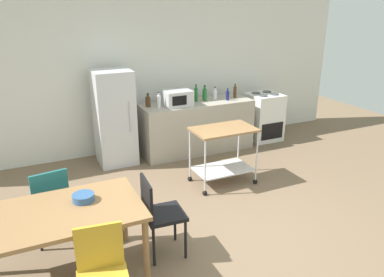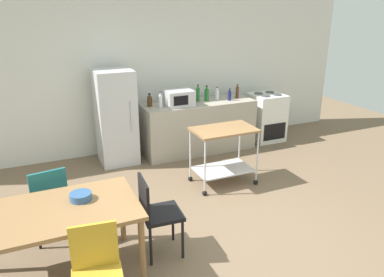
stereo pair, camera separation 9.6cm
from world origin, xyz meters
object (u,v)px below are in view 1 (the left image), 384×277
Objects in this scene: fruit_bowl at (83,197)px; microwave at (178,98)px; bottle_wine at (148,101)px; bottle_soda at (235,92)px; chair_mustard at (102,273)px; chair_teal at (50,200)px; kitchen_cart at (223,147)px; stove_oven at (264,117)px; bottle_sparkling_water at (227,95)px; bottle_olive_oil at (215,94)px; chair_black at (158,211)px; bottle_sesame_oil at (205,94)px; bottle_hot_sauce at (196,94)px; bottle_soy_sauce at (159,101)px; dining_table at (59,219)px; refrigerator at (114,118)px.

microwave is at bearing 50.04° from fruit_bowl.
bottle_soda reaches higher than bottle_wine.
chair_mustard is 1.93× the size of microwave.
chair_teal is 0.98× the size of kitchen_cart.
bottle_wine is (-2.32, 0.07, 0.54)m from stove_oven.
fruit_bowl is at bearing -141.39° from bottle_sparkling_water.
bottle_wine is at bearing 162.43° from microwave.
bottle_olive_oil reaches higher than fruit_bowl.
fruit_bowl is (0.28, -0.61, 0.27)m from chair_teal.
microwave reaches higher than bottle_sparkling_water.
bottle_sparkling_water is 0.84× the size of bottle_soda.
chair_black is 1.22m from chair_teal.
fruit_bowl is (0.02, 0.81, 0.27)m from chair_mustard.
microwave is at bearing -17.57° from bottle_wine.
bottle_sesame_oil is at bearing 160.09° from bottle_sparkling_water.
bottle_hot_sauce is (0.41, 0.15, -0.00)m from microwave.
kitchen_cart is 3.46× the size of bottle_soy_sauce.
dining_table is at bearing -139.22° from bottle_olive_oil.
bottle_sesame_oil reaches higher than dining_table.
bottle_sesame_oil is 1.28× the size of bottle_sparkling_water.
dining_table is 3.98m from bottle_olive_oil.
chair_mustard is 4.13m from bottle_hot_sauce.
fruit_bowl is (-2.93, -2.34, -0.20)m from bottle_sparkling_water.
stove_oven is at bearing 2.64° from microwave.
stove_oven is 2.92m from refrigerator.
bottle_sparkling_water is at bearing 54.10° from chair_mustard.
bottle_olive_oil is at bearing 177.84° from stove_oven.
bottle_olive_oil reaches higher than dining_table.
bottle_olive_oil is (1.11, 0.12, -0.02)m from bottle_soy_sauce.
refrigerator is 1.49m from bottle_hot_sauce.
bottle_sparkling_water is 0.25m from bottle_soda.
bottle_soda is at bearing 36.94° from dining_table.
chair_mustard is 2.98× the size of bottle_hot_sauce.
bottle_sparkling_water reaches higher than chair_black.
stove_oven is at bearing 39.02° from kitchen_cart.
kitchen_cart is (2.40, 1.20, -0.10)m from dining_table.
chair_teal is 3.93m from bottle_soda.
refrigerator reaches higher than bottle_wine.
kitchen_cart is 4.35× the size of fruit_bowl.
bottle_sesame_oil is at bearing -8.77° from bottle_hot_sauce.
chair_black is 3.51× the size of bottle_soda.
bottle_soda is at bearing 53.65° from kitchen_cart.
bottle_sparkling_water is at bearing -1.22° from bottle_soy_sauce.
chair_mustard is 1.44m from chair_teal.
chair_mustard is 5.04m from stove_oven.
bottle_hot_sauce is at bearing -153.04° from chair_teal.
stove_oven is at bearing 2.01° from bottle_soy_sauce.
bottle_wine is 0.82× the size of bottle_sesame_oil.
bottle_soy_sauce is at bearing -176.95° from bottle_soda.
bottle_sparkling_water is at bearing -173.35° from stove_oven.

